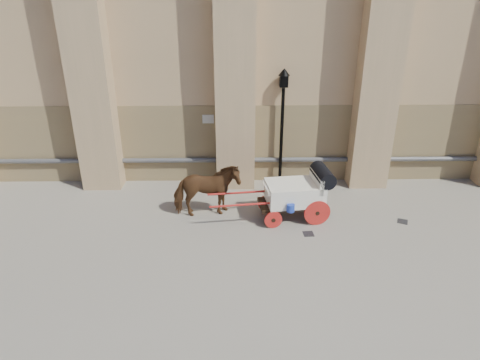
{
  "coord_description": "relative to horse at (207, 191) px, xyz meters",
  "views": [
    {
      "loc": [
        -1.06,
        -11.31,
        7.03
      ],
      "look_at": [
        -0.87,
        1.11,
        1.33
      ],
      "focal_mm": 32.0,
      "sensor_mm": 36.0,
      "label": 1
    }
  ],
  "objects": [
    {
      "name": "drain_grate_far",
      "position": [
        6.37,
        -0.53,
        -0.9
      ],
      "size": [
        0.42,
        0.42,
        0.01
      ],
      "primitive_type": "cube",
      "rotation": [
        0.0,
        0.0,
        -0.39
      ],
      "color": "black",
      "rests_on": "ground"
    },
    {
      "name": "carriage",
      "position": [
        2.98,
        -0.15,
        0.03
      ],
      "size": [
        4.05,
        1.55,
        1.73
      ],
      "rotation": [
        0.0,
        0.0,
        0.12
      ],
      "color": "black",
      "rests_on": "ground"
    },
    {
      "name": "ground",
      "position": [
        1.95,
        -1.19,
        -0.9
      ],
      "size": [
        90.0,
        90.0,
        0.0
      ],
      "primitive_type": "plane",
      "color": "slate",
      "rests_on": "ground"
    },
    {
      "name": "street_lamp",
      "position": [
        2.67,
        2.55,
        1.44
      ],
      "size": [
        0.41,
        0.41,
        4.38
      ],
      "color": "black",
      "rests_on": "ground"
    },
    {
      "name": "drain_grate_near",
      "position": [
        3.19,
        -1.24,
        -0.9
      ],
      "size": [
        0.34,
        0.34,
        0.01
      ],
      "primitive_type": "cube",
      "rotation": [
        0.0,
        0.0,
        0.07
      ],
      "color": "black",
      "rests_on": "ground"
    },
    {
      "name": "horse",
      "position": [
        0.0,
        0.0,
        0.0
      ],
      "size": [
        2.27,
        1.29,
        1.81
      ],
      "primitive_type": "imported",
      "rotation": [
        0.0,
        0.0,
        1.73
      ],
      "color": "brown",
      "rests_on": "ground"
    }
  ]
}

